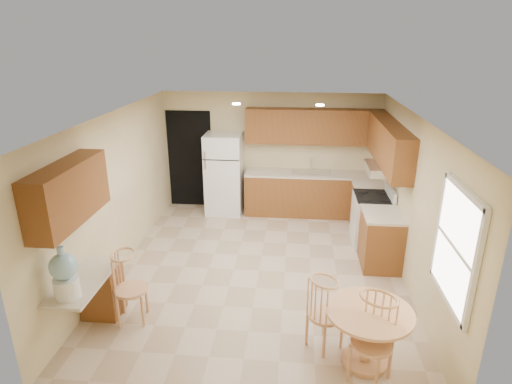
# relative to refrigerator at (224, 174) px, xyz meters

# --- Properties ---
(floor) EXTENTS (5.50, 5.50, 0.00)m
(floor) POSITION_rel_refrigerator_xyz_m (0.95, -2.40, -0.85)
(floor) COLOR tan
(floor) RESTS_ON ground
(ceiling) EXTENTS (4.50, 5.50, 0.02)m
(ceiling) POSITION_rel_refrigerator_xyz_m (0.95, -2.40, 1.65)
(ceiling) COLOR white
(ceiling) RESTS_ON wall_back
(wall_back) EXTENTS (4.50, 0.02, 2.50)m
(wall_back) POSITION_rel_refrigerator_xyz_m (0.95, 0.35, 0.40)
(wall_back) COLOR beige
(wall_back) RESTS_ON floor
(wall_front) EXTENTS (4.50, 0.02, 2.50)m
(wall_front) POSITION_rel_refrigerator_xyz_m (0.95, -5.15, 0.40)
(wall_front) COLOR beige
(wall_front) RESTS_ON floor
(wall_left) EXTENTS (0.02, 5.50, 2.50)m
(wall_left) POSITION_rel_refrigerator_xyz_m (-1.30, -2.40, 0.40)
(wall_left) COLOR beige
(wall_left) RESTS_ON floor
(wall_right) EXTENTS (0.02, 5.50, 2.50)m
(wall_right) POSITION_rel_refrigerator_xyz_m (3.20, -2.40, 0.40)
(wall_right) COLOR beige
(wall_right) RESTS_ON floor
(doorway) EXTENTS (0.90, 0.02, 2.10)m
(doorway) POSITION_rel_refrigerator_xyz_m (-0.80, 0.34, 0.20)
(doorway) COLOR black
(doorway) RESTS_ON floor
(base_cab_back) EXTENTS (2.75, 0.60, 0.87)m
(base_cab_back) POSITION_rel_refrigerator_xyz_m (1.83, 0.05, -0.41)
(base_cab_back) COLOR brown
(base_cab_back) RESTS_ON floor
(counter_back) EXTENTS (2.75, 0.63, 0.04)m
(counter_back) POSITION_rel_refrigerator_xyz_m (1.83, 0.05, 0.04)
(counter_back) COLOR beige
(counter_back) RESTS_ON base_cab_back
(base_cab_right_a) EXTENTS (0.60, 0.59, 0.87)m
(base_cab_right_a) POSITION_rel_refrigerator_xyz_m (2.90, -0.54, -0.41)
(base_cab_right_a) COLOR brown
(base_cab_right_a) RESTS_ON floor
(counter_right_a) EXTENTS (0.63, 0.59, 0.04)m
(counter_right_a) POSITION_rel_refrigerator_xyz_m (2.90, -0.54, 0.04)
(counter_right_a) COLOR beige
(counter_right_a) RESTS_ON base_cab_right_a
(base_cab_right_b) EXTENTS (0.60, 0.80, 0.87)m
(base_cab_right_b) POSITION_rel_refrigerator_xyz_m (2.90, -2.00, -0.41)
(base_cab_right_b) COLOR brown
(base_cab_right_b) RESTS_ON floor
(counter_right_b) EXTENTS (0.63, 0.80, 0.04)m
(counter_right_b) POSITION_rel_refrigerator_xyz_m (2.90, -2.00, 0.04)
(counter_right_b) COLOR beige
(counter_right_b) RESTS_ON base_cab_right_b
(upper_cab_back) EXTENTS (2.75, 0.33, 0.70)m
(upper_cab_back) POSITION_rel_refrigerator_xyz_m (1.83, 0.19, 1.00)
(upper_cab_back) COLOR brown
(upper_cab_back) RESTS_ON wall_back
(upper_cab_right) EXTENTS (0.33, 2.42, 0.70)m
(upper_cab_right) POSITION_rel_refrigerator_xyz_m (3.04, -1.19, 1.00)
(upper_cab_right) COLOR brown
(upper_cab_right) RESTS_ON wall_right
(upper_cab_left) EXTENTS (0.33, 1.40, 0.70)m
(upper_cab_left) POSITION_rel_refrigerator_xyz_m (-1.13, -4.00, 1.00)
(upper_cab_left) COLOR brown
(upper_cab_left) RESTS_ON wall_left
(sink) EXTENTS (0.78, 0.44, 0.01)m
(sink) POSITION_rel_refrigerator_xyz_m (1.80, 0.05, 0.06)
(sink) COLOR silver
(sink) RESTS_ON counter_back
(range_hood) EXTENTS (0.50, 0.76, 0.14)m
(range_hood) POSITION_rel_refrigerator_xyz_m (2.95, -1.22, 0.57)
(range_hood) COLOR silver
(range_hood) RESTS_ON upper_cab_right
(desk_pedestal) EXTENTS (0.48, 0.42, 0.72)m
(desk_pedestal) POSITION_rel_refrigerator_xyz_m (-1.05, -3.72, -0.49)
(desk_pedestal) COLOR brown
(desk_pedestal) RESTS_ON floor
(desk_top) EXTENTS (0.50, 1.20, 0.04)m
(desk_top) POSITION_rel_refrigerator_xyz_m (-1.05, -4.10, -0.10)
(desk_top) COLOR beige
(desk_top) RESTS_ON desk_pedestal
(window) EXTENTS (0.06, 1.12, 1.30)m
(window) POSITION_rel_refrigerator_xyz_m (3.18, -4.25, 0.65)
(window) COLOR white
(window) RESTS_ON wall_right
(can_light_a) EXTENTS (0.14, 0.14, 0.02)m
(can_light_a) POSITION_rel_refrigerator_xyz_m (0.45, -1.20, 1.64)
(can_light_a) COLOR white
(can_light_a) RESTS_ON ceiling
(can_light_b) EXTENTS (0.14, 0.14, 0.02)m
(can_light_b) POSITION_rel_refrigerator_xyz_m (1.85, -1.20, 1.64)
(can_light_b) COLOR white
(can_light_b) RESTS_ON ceiling
(refrigerator) EXTENTS (0.75, 0.73, 1.70)m
(refrigerator) POSITION_rel_refrigerator_xyz_m (0.00, 0.00, 0.00)
(refrigerator) COLOR white
(refrigerator) RESTS_ON floor
(stove) EXTENTS (0.65, 0.76, 1.09)m
(stove) POSITION_rel_refrigerator_xyz_m (2.88, -1.22, -0.38)
(stove) COLOR white
(stove) RESTS_ON floor
(dining_table) EXTENTS (0.97, 0.97, 0.72)m
(dining_table) POSITION_rel_refrigerator_xyz_m (2.35, -4.34, -0.38)
(dining_table) COLOR tan
(dining_table) RESTS_ON floor
(chair_table_a) EXTENTS (0.41, 0.51, 0.93)m
(chair_table_a) POSITION_rel_refrigerator_xyz_m (1.89, -4.18, -0.28)
(chair_table_a) COLOR tan
(chair_table_a) RESTS_ON floor
(chair_table_b) EXTENTS (0.45, 0.53, 1.02)m
(chair_table_b) POSITION_rel_refrigerator_xyz_m (2.35, -4.70, -0.23)
(chair_table_b) COLOR tan
(chair_table_b) RESTS_ON floor
(chair_desk) EXTENTS (0.43, 0.56, 0.98)m
(chair_desk) POSITION_rel_refrigerator_xyz_m (-0.60, -3.91, -0.25)
(chair_desk) COLOR tan
(chair_desk) RESTS_ON floor
(water_crock) EXTENTS (0.31, 0.31, 0.63)m
(water_crock) POSITION_rel_refrigerator_xyz_m (-1.05, -4.48, 0.21)
(water_crock) COLOR white
(water_crock) RESTS_ON desk_top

